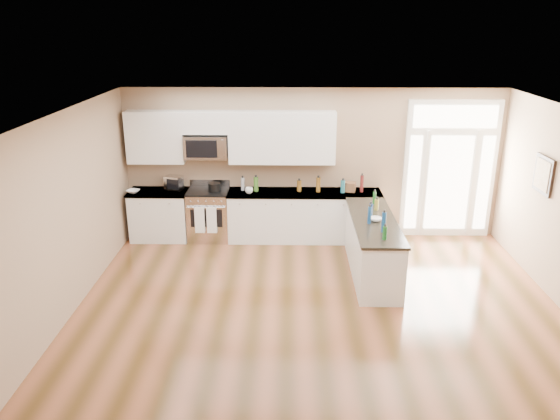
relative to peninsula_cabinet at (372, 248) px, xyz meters
The scene contains 19 objects.
ground 2.46m from the peninsula_cabinet, 112.44° to the right, with size 8.00×8.00×0.00m, color #4D3415.
room_shell 2.74m from the peninsula_cabinet, 112.44° to the right, with size 8.00×8.00×8.00m.
back_cabinet_left 4.06m from the peninsula_cabinet, 159.09° to the left, with size 1.10×0.66×0.94m.
back_cabinet_right 1.81m from the peninsula_cabinet, 126.68° to the left, with size 2.85×0.66×0.94m.
peninsula_cabinet is the anchor object (origin of this frame).
upper_cabinet_left 4.39m from the peninsula_cabinet, 157.26° to the left, with size 1.04×0.33×0.95m, color silver.
upper_cabinet_right 2.65m from the peninsula_cabinet, 133.15° to the left, with size 1.94×0.33×0.95m, color silver.
upper_cabinet_short 3.73m from the peninsula_cabinet, 150.98° to the left, with size 0.82×0.33×0.40m, color silver.
microwave 3.53m from the peninsula_cabinet, 151.57° to the left, with size 0.78×0.41×0.42m.
entry_door 2.52m from the peninsula_cabinet, 46.51° to the left, with size 1.70×0.10×2.60m.
wall_art_near 2.84m from the peninsula_cabinet, ahead, with size 0.05×0.58×0.58m.
kitchen_range 3.21m from the peninsula_cabinet, 153.22° to the left, with size 0.76×0.68×1.08m.
stockpot 3.14m from the peninsula_cabinet, 152.58° to the left, with size 0.22×0.22×0.17m, color black.
toaster_oven 3.91m from the peninsula_cabinet, 155.86° to the left, with size 0.30×0.24×0.26m, color silver.
cardboard_box 1.62m from the peninsula_cabinet, 99.27° to the left, with size 0.21×0.16×0.17m, color brown.
bowl_left 4.47m from the peninsula_cabinet, 162.51° to the left, with size 0.22×0.22×0.05m, color white.
bowl_peninsula 0.54m from the peninsula_cabinet, 80.69° to the right, with size 0.19×0.19×0.06m, color white.
cup_counter 2.54m from the peninsula_cabinet, 147.60° to the left, with size 0.14×0.14×0.11m, color white.
counter_bottles 1.26m from the peninsula_cabinet, 127.83° to the left, with size 2.40×2.43×0.31m.
Camera 1 is at (-0.43, -5.94, 3.95)m, focal length 35.00 mm.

